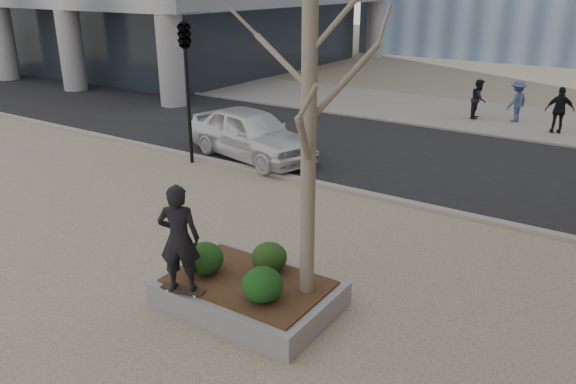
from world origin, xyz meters
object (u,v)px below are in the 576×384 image
Objects in this scene: police_car at (251,133)px; skateboarder at (179,238)px; skateboard at (183,290)px; planter at (249,294)px.

skateboarder is at bearing -137.19° from police_car.
skateboarder is (-0.00, 0.00, 0.97)m from skateboard.
police_car is (-4.47, 7.87, -0.63)m from skateboarder.
planter is 3.85× the size of skateboard.
police_car is at bearing 106.52° from skateboard.
skateboard is 0.17× the size of police_car.
skateboarder reaches higher than skateboard.
police_car reaches higher than skateboard.
planter is 1.16m from skateboard.
skateboard is 9.06m from police_car.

